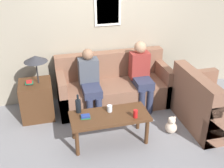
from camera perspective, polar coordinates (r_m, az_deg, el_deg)
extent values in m
plane|color=gray|center=(4.99, 1.68, -6.70)|extent=(16.00, 16.00, 0.00)
cube|color=#9E937F|center=(5.25, -0.95, 10.85)|extent=(9.00, 0.06, 2.60)
cube|color=silver|center=(5.11, -0.88, 15.03)|extent=(0.48, 0.02, 0.60)
cube|color=silver|center=(5.11, -0.85, 15.01)|extent=(0.40, 0.01, 0.52)
cube|color=brown|center=(5.23, 0.39, -1.97)|extent=(2.04, 0.83, 0.46)
cube|color=brown|center=(5.29, -0.45, 4.10)|extent=(2.04, 0.20, 0.48)
cube|color=brown|center=(5.04, -10.10, -1.93)|extent=(0.14, 0.83, 0.73)
cube|color=brown|center=(5.46, 10.08, 0.48)|extent=(0.14, 0.83, 0.73)
cube|color=brown|center=(4.98, 19.03, -5.28)|extent=(0.83, 1.23, 0.46)
cube|color=brown|center=(4.59, 16.61, -0.93)|extent=(0.20, 1.23, 0.48)
cube|color=brown|center=(5.31, 16.22, -1.06)|extent=(0.83, 0.14, 0.73)
cube|color=#4C2D19|center=(4.20, -0.49, -6.57)|extent=(1.17, 0.52, 0.04)
cylinder|color=#4C2D19|center=(4.10, -7.11, -11.78)|extent=(0.06, 0.06, 0.43)
cylinder|color=#4C2D19|center=(4.31, 7.08, -9.59)|extent=(0.06, 0.06, 0.43)
cylinder|color=#4C2D19|center=(4.42, -7.83, -8.58)|extent=(0.06, 0.06, 0.43)
cylinder|color=#4C2D19|center=(4.62, 5.32, -6.72)|extent=(0.06, 0.06, 0.43)
cube|color=#4C2D19|center=(5.02, -15.01, -3.13)|extent=(0.54, 0.54, 0.65)
cylinder|color=#262628|center=(4.78, -14.96, 2.42)|extent=(0.02, 0.02, 0.41)
cone|color=#2D2D33|center=(4.69, -15.30, 4.99)|extent=(0.38, 0.38, 0.10)
cube|color=black|center=(4.84, -16.43, 0.00)|extent=(0.11, 0.09, 0.02)
cube|color=#237547|center=(4.83, -16.46, 0.21)|extent=(0.13, 0.09, 0.02)
cube|color=red|center=(4.82, -16.50, 0.46)|extent=(0.09, 0.10, 0.02)
cylinder|color=black|center=(4.23, -6.87, -4.50)|extent=(0.08, 0.08, 0.21)
cylinder|color=black|center=(4.15, -6.98, -2.75)|extent=(0.03, 0.03, 0.09)
cylinder|color=silver|center=(4.25, -0.49, -4.99)|extent=(0.08, 0.08, 0.10)
cube|color=#237547|center=(4.14, -5.40, -6.75)|extent=(0.15, 0.11, 0.02)
cube|color=navy|center=(4.13, -5.42, -6.50)|extent=(0.13, 0.09, 0.03)
cylinder|color=red|center=(4.12, 4.80, -6.04)|extent=(0.07, 0.07, 0.12)
cube|color=#2D334C|center=(4.79, -4.21, -1.18)|extent=(0.31, 0.47, 0.14)
cylinder|color=#2D334C|center=(4.72, -4.49, -5.60)|extent=(0.11, 0.11, 0.46)
cylinder|color=#2D334C|center=(4.74, -2.66, -5.36)|extent=(0.11, 0.11, 0.46)
cube|color=#474C56|center=(4.89, -4.80, 2.51)|extent=(0.34, 0.22, 0.47)
sphere|color=#8C664C|center=(4.76, -4.95, 6.03)|extent=(0.19, 0.19, 0.19)
cube|color=#2D334C|center=(5.04, 6.25, 0.31)|extent=(0.31, 0.43, 0.14)
cylinder|color=#2D334C|center=(4.98, 6.10, -3.77)|extent=(0.11, 0.11, 0.46)
cylinder|color=#2D334C|center=(5.03, 7.74, -3.53)|extent=(0.11, 0.11, 0.46)
cube|color=maroon|center=(5.12, 5.57, 3.82)|extent=(0.34, 0.22, 0.49)
sphere|color=tan|center=(4.99, 5.75, 7.42)|extent=(0.21, 0.21, 0.21)
sphere|color=beige|center=(4.67, 11.90, -8.63)|extent=(0.19, 0.19, 0.19)
sphere|color=beige|center=(4.59, 12.06, -7.22)|extent=(0.12, 0.12, 0.12)
sphere|color=beige|center=(4.55, 11.62, -6.86)|extent=(0.04, 0.04, 0.04)
sphere|color=beige|center=(4.58, 12.61, -6.69)|extent=(0.04, 0.04, 0.04)
sphere|color=#FFEAD1|center=(4.56, 12.32, -7.62)|extent=(0.05, 0.05, 0.05)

